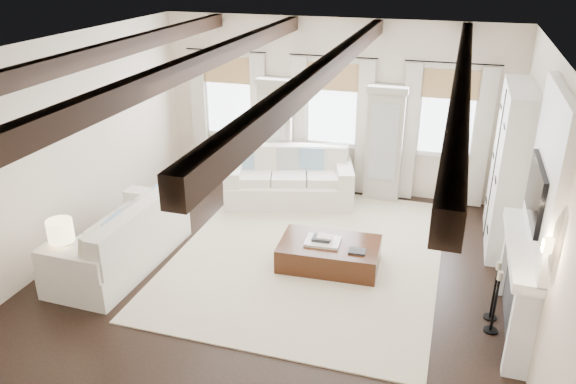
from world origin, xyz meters
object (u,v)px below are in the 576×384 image
(ottoman, at_px, (329,254))
(side_table_front, at_px, (69,275))
(sofa_left, at_px, (124,240))
(sofa_back, at_px, (289,180))
(side_table_back, at_px, (248,175))

(ottoman, xyz_separation_m, side_table_front, (-3.21, -1.70, 0.07))
(sofa_left, height_order, side_table_front, sofa_left)
(sofa_back, distance_m, ottoman, 2.41)
(sofa_left, relative_size, side_table_back, 3.75)
(side_table_back, bearing_deg, ottoman, -46.61)
(side_table_front, relative_size, side_table_back, 0.81)
(sofa_left, height_order, side_table_back, sofa_left)
(ottoman, relative_size, side_table_front, 2.82)
(sofa_back, height_order, ottoman, sofa_back)
(sofa_back, xyz_separation_m, ottoman, (1.24, -2.06, -0.21))
(side_table_front, bearing_deg, side_table_back, 74.68)
(side_table_front, height_order, side_table_back, side_table_back)
(sofa_back, bearing_deg, side_table_front, -117.68)
(sofa_back, bearing_deg, sofa_left, -119.30)
(sofa_back, relative_size, sofa_left, 1.05)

